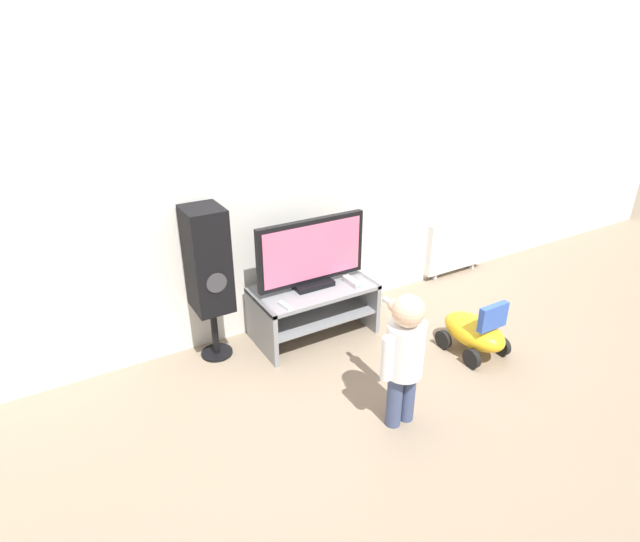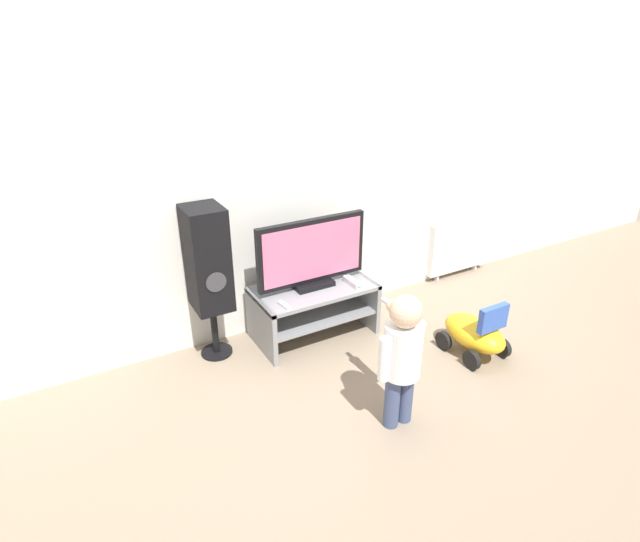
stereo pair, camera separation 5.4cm
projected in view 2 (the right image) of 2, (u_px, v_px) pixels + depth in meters
The scene contains 10 objects.
ground_plane at pixel (330, 349), 3.84m from camera, with size 16.00×16.00×0.00m, color gray.
wall_back at pixel (291, 166), 3.75m from camera, with size 10.00×0.06×2.60m.
tv_stand at pixel (314, 303), 3.92m from camera, with size 0.94×0.51×0.43m.
television at pixel (312, 254), 3.76m from camera, with size 0.89×0.20×0.54m.
game_console at pixel (352, 282), 3.88m from camera, with size 0.05×0.19×0.04m.
remote_primary at pixel (284, 305), 3.57m from camera, with size 0.05×0.13×0.03m.
child at pixel (402, 351), 2.91m from camera, with size 0.34×0.50×0.89m.
speaker_tower at pixel (207, 262), 3.47m from camera, with size 0.26×0.32×1.16m.
ride_on_toy at pixel (475, 333), 3.72m from camera, with size 0.35×0.53×0.47m.
radiator at pixel (459, 245), 4.92m from camera, with size 0.73×0.08×0.58m.
Camera 2 is at (-1.66, -2.76, 2.18)m, focal length 28.00 mm.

